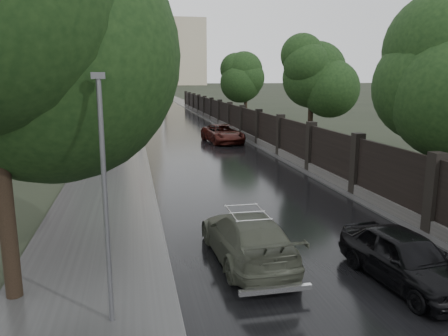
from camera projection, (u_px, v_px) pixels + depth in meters
road at (142, 89)px, 190.62m from camera, size 8.00×420.00×0.02m
sidewalk_left at (128, 89)px, 189.39m from camera, size 4.00×420.00×0.16m
verge_right at (154, 89)px, 191.72m from camera, size 3.00×420.00×0.08m
fence_right at (237, 122)px, 39.99m from camera, size 0.45×75.72×2.70m
tree_left_far at (89, 75)px, 34.65m from camera, size 4.25×4.25×7.39m
tree_right_b at (312, 79)px, 30.18m from camera, size 4.08×4.08×7.01m
tree_right_c at (246, 78)px, 47.43m from camera, size 4.08×4.08×7.01m
lamp_post at (105, 202)px, 8.39m from camera, size 0.25×0.12×5.11m
traffic_light at (139, 115)px, 31.18m from camera, size 0.16×0.32×4.00m
brick_building at (17, 36)px, 52.74m from camera, size 24.00×18.00×20.00m
stalinist_tower at (135, 26)px, 288.21m from camera, size 92.00×30.00×159.00m
volga_sedan at (247, 237)px, 12.12m from camera, size 2.06×4.69×1.34m
car_right_near at (405, 258)px, 10.71m from camera, size 1.97×4.08×1.35m
car_right_far at (223, 134)px, 34.17m from camera, size 2.97×5.40×1.43m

